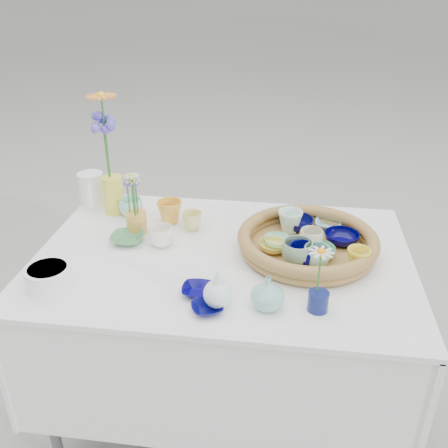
# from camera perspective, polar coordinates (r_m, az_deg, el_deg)

# --- Properties ---
(ground) EXTENTS (80.00, 80.00, 0.00)m
(ground) POSITION_cam_1_polar(r_m,az_deg,el_deg) (2.19, -0.08, -20.89)
(ground) COLOR #9D9D96
(display_table) EXTENTS (1.26, 0.86, 0.77)m
(display_table) POSITION_cam_1_polar(r_m,az_deg,el_deg) (2.19, -0.08, -20.89)
(display_table) COLOR white
(display_table) RESTS_ON ground
(wicker_tray) EXTENTS (0.47, 0.47, 0.08)m
(wicker_tray) POSITION_cam_1_polar(r_m,az_deg,el_deg) (1.71, 9.50, -2.11)
(wicker_tray) COLOR brown
(wicker_tray) RESTS_ON display_table
(tray_ceramic_0) EXTENTS (0.16, 0.16, 0.04)m
(tray_ceramic_0) POSITION_cam_1_polar(r_m,az_deg,el_deg) (1.83, 8.20, 0.09)
(tray_ceramic_0) COLOR #05053F
(tray_ceramic_0) RESTS_ON wicker_tray
(tray_ceramic_1) EXTENTS (0.12, 0.12, 0.04)m
(tray_ceramic_1) POSITION_cam_1_polar(r_m,az_deg,el_deg) (1.76, 13.28, -1.57)
(tray_ceramic_1) COLOR #03003D
(tray_ceramic_1) RESTS_ON wicker_tray
(tray_ceramic_2) EXTENTS (0.08, 0.08, 0.07)m
(tray_ceramic_2) POSITION_cam_1_polar(r_m,az_deg,el_deg) (1.62, 15.08, -3.83)
(tray_ceramic_2) COLOR yellow
(tray_ceramic_2) RESTS_ON wicker_tray
(tray_ceramic_3) EXTENTS (0.13, 0.13, 0.04)m
(tray_ceramic_3) POSITION_cam_1_polar(r_m,az_deg,el_deg) (1.66, 10.68, -3.16)
(tray_ceramic_3) COLOR #4FA071
(tray_ceramic_3) RESTS_ON wicker_tray
(tray_ceramic_4) EXTENTS (0.11, 0.11, 0.08)m
(tray_ceramic_4) POSITION_cam_1_polar(r_m,az_deg,el_deg) (1.60, 8.39, -3.29)
(tray_ceramic_4) COLOR gray
(tray_ceramic_4) RESTS_ON wicker_tray
(tray_ceramic_5) EXTENTS (0.11, 0.11, 0.03)m
(tray_ceramic_5) POSITION_cam_1_polar(r_m,az_deg,el_deg) (1.71, 6.08, -1.99)
(tray_ceramic_5) COLOR #98E0C5
(tray_ceramic_5) RESTS_ON wicker_tray
(tray_ceramic_6) EXTENTS (0.12, 0.12, 0.08)m
(tray_ceramic_6) POSITION_cam_1_polar(r_m,az_deg,el_deg) (1.79, 7.55, 0.29)
(tray_ceramic_6) COLOR white
(tray_ceramic_6) RESTS_ON wicker_tray
(tray_ceramic_7) EXTENTS (0.09, 0.09, 0.06)m
(tray_ceramic_7) POSITION_cam_1_polar(r_m,az_deg,el_deg) (1.71, 9.94, -1.66)
(tray_ceramic_7) COLOR beige
(tray_ceramic_7) RESTS_ON wicker_tray
(tray_ceramic_8) EXTENTS (0.10, 0.10, 0.02)m
(tray_ceramic_8) POSITION_cam_1_polar(r_m,az_deg,el_deg) (1.86, 11.81, -0.01)
(tray_ceramic_8) COLOR #82C1ED
(tray_ceramic_8) RESTS_ON wicker_tray
(tray_ceramic_9) EXTENTS (0.09, 0.09, 0.07)m
(tray_ceramic_9) POSITION_cam_1_polar(r_m,az_deg,el_deg) (1.60, 8.93, -3.52)
(tray_ceramic_9) COLOR #03005C
(tray_ceramic_9) RESTS_ON wicker_tray
(tray_ceramic_10) EXTENTS (0.12, 0.12, 0.03)m
(tray_ceramic_10) POSITION_cam_1_polar(r_m,az_deg,el_deg) (1.68, 5.66, -2.60)
(tray_ceramic_10) COLOR #DFC74F
(tray_ceramic_10) RESTS_ON wicker_tray
(tray_ceramic_11) EXTENTS (0.11, 0.11, 0.07)m
(tray_ceramic_11) POSITION_cam_1_polar(r_m,az_deg,el_deg) (1.61, 10.52, -3.65)
(tray_ceramic_11) COLOR #A9ECCA
(tray_ceramic_11) RESTS_ON wicker_tray
(tray_ceramic_12) EXTENTS (0.08, 0.08, 0.06)m
(tray_ceramic_12) POSITION_cam_1_polar(r_m,az_deg,el_deg) (1.86, 7.46, 1.00)
(tray_ceramic_12) COLOR #449A65
(tray_ceramic_12) RESTS_ON wicker_tray
(loose_ceramic_0) EXTENTS (0.12, 0.12, 0.09)m
(loose_ceramic_0) POSITION_cam_1_polar(r_m,az_deg,el_deg) (1.89, -6.21, 1.40)
(loose_ceramic_0) COLOR gold
(loose_ceramic_0) RESTS_ON display_table
(loose_ceramic_1) EXTENTS (0.08, 0.08, 0.07)m
(loose_ceramic_1) POSITION_cam_1_polar(r_m,az_deg,el_deg) (1.83, -3.69, 0.34)
(loose_ceramic_1) COLOR #E0D77B
(loose_ceramic_1) RESTS_ON display_table
(loose_ceramic_2) EXTENTS (0.12, 0.12, 0.03)m
(loose_ceramic_2) POSITION_cam_1_polar(r_m,az_deg,el_deg) (1.79, -10.99, -1.65)
(loose_ceramic_2) COLOR #488D59
(loose_ceramic_2) RESTS_ON display_table
(loose_ceramic_3) EXTENTS (0.11, 0.11, 0.07)m
(loose_ceramic_3) POSITION_cam_1_polar(r_m,az_deg,el_deg) (1.74, -7.19, -1.40)
(loose_ceramic_3) COLOR white
(loose_ceramic_3) RESTS_ON display_table
(loose_ceramic_4) EXTENTS (0.10, 0.10, 0.02)m
(loose_ceramic_4) POSITION_cam_1_polar(r_m,az_deg,el_deg) (1.50, -3.01, -7.58)
(loose_ceramic_4) COLOR #040059
(loose_ceramic_4) RESTS_ON display_table
(loose_ceramic_5) EXTENTS (0.12, 0.12, 0.07)m
(loose_ceramic_5) POSITION_cam_1_polar(r_m,az_deg,el_deg) (1.97, -10.59, 1.87)
(loose_ceramic_5) COLOR #99E2D7
(loose_ceramic_5) RESTS_ON display_table
(loose_ceramic_6) EXTENTS (0.12, 0.12, 0.02)m
(loose_ceramic_6) POSITION_cam_1_polar(r_m,az_deg,el_deg) (1.43, -1.93, -9.55)
(loose_ceramic_6) COLOR #080954
(loose_ceramic_6) RESTS_ON display_table
(fluted_bowl) EXTENTS (0.17, 0.17, 0.07)m
(fluted_bowl) POSITION_cam_1_polar(r_m,az_deg,el_deg) (1.60, -19.38, -5.83)
(fluted_bowl) COLOR white
(fluted_bowl) RESTS_ON display_table
(bud_vase_paleblue) EXTENTS (0.09, 0.09, 0.13)m
(bud_vase_paleblue) POSITION_cam_1_polar(r_m,az_deg,el_deg) (1.42, -0.71, -7.26)
(bud_vase_paleblue) COLOR white
(bud_vase_paleblue) RESTS_ON display_table
(bud_vase_seafoam) EXTENTS (0.12, 0.12, 0.10)m
(bud_vase_seafoam) POSITION_cam_1_polar(r_m,az_deg,el_deg) (1.42, 5.00, -7.84)
(bud_vase_seafoam) COLOR #7DC1B8
(bud_vase_seafoam) RESTS_ON display_table
(bud_vase_cobalt) EXTENTS (0.07, 0.07, 0.06)m
(bud_vase_cobalt) POSITION_cam_1_polar(r_m,az_deg,el_deg) (1.45, 10.71, -8.66)
(bud_vase_cobalt) COLOR navy
(bud_vase_cobalt) RESTS_ON display_table
(single_daisy) EXTENTS (0.09, 0.09, 0.15)m
(single_daisy) POSITION_cam_1_polar(r_m,az_deg,el_deg) (1.40, 10.83, -5.42)
(single_daisy) COLOR silver
(single_daisy) RESTS_ON bud_vase_cobalt
(tall_vase_yellow) EXTENTS (0.10, 0.10, 0.15)m
(tall_vase_yellow) POSITION_cam_1_polar(r_m,az_deg,el_deg) (1.99, -12.52, 3.28)
(tall_vase_yellow) COLOR yellow
(tall_vase_yellow) RESTS_ON display_table
(gerbera) EXTENTS (0.16, 0.16, 0.33)m
(gerbera) POSITION_cam_1_polar(r_m,az_deg,el_deg) (1.92, -13.35, 9.56)
(gerbera) COLOR orange
(gerbera) RESTS_ON tall_vase_yellow
(hydrangea) EXTENTS (0.09, 0.09, 0.29)m
(hydrangea) POSITION_cam_1_polar(r_m,az_deg,el_deg) (1.93, -13.32, 8.16)
(hydrangea) COLOR #5440CE
(hydrangea) RESTS_ON tall_vase_yellow
(white_pitcher) EXTENTS (0.15, 0.12, 0.14)m
(white_pitcher) POSITION_cam_1_polar(r_m,az_deg,el_deg) (2.08, -14.89, 3.85)
(white_pitcher) COLOR white
(white_pitcher) RESTS_ON display_table
(daisy_cup) EXTENTS (0.08, 0.08, 0.08)m
(daisy_cup) POSITION_cam_1_polar(r_m,az_deg,el_deg) (1.84, -9.97, 0.17)
(daisy_cup) COLOR gold
(daisy_cup) RESTS_ON display_table
(daisy_posy) EXTENTS (0.11, 0.11, 0.17)m
(daisy_posy) POSITION_cam_1_polar(r_m,az_deg,el_deg) (1.78, -10.69, 3.61)
(daisy_posy) COLOR silver
(daisy_posy) RESTS_ON daisy_cup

